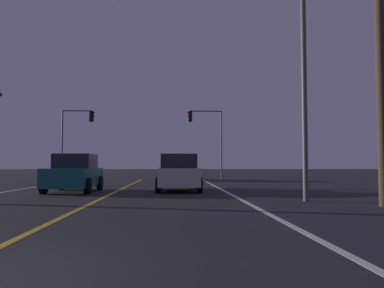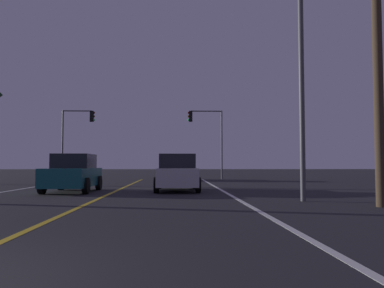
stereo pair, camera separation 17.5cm
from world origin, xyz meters
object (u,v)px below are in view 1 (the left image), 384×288
car_ahead_far (176,170)px  car_oncoming (75,173)px  car_lead_same_lane (179,173)px  utility_pole_right (380,31)px  street_lamp_right_near (290,45)px  traffic_light_near_left (77,128)px  traffic_light_near_right (206,128)px

car_ahead_far → car_oncoming: 13.68m
car_lead_same_lane → utility_pole_right: (5.86, -7.12, 4.35)m
car_lead_same_lane → street_lamp_right_near: street_lamp_right_near is taller
street_lamp_right_near → utility_pole_right: 2.84m
car_ahead_far → utility_pole_right: bearing=-163.2°
car_lead_same_lane → car_oncoming: bearing=94.6°
car_oncoming → traffic_light_near_left: bearing=-166.7°
car_ahead_far → traffic_light_near_right: traffic_light_near_right is taller
traffic_light_near_right → traffic_light_near_left: bearing=0.0°
traffic_light_near_left → utility_pole_right: size_ratio=0.59×
utility_pole_right → traffic_light_near_left: bearing=122.9°
car_ahead_far → traffic_light_near_left: 9.14m
car_oncoming → traffic_light_near_left: traffic_light_near_left is taller
car_lead_same_lane → traffic_light_near_right: (2.48, 14.68, 3.44)m
utility_pole_right → car_oncoming: bearing=147.4°
traffic_light_near_left → utility_pole_right: (14.11, -21.80, 0.95)m
traffic_light_near_right → street_lamp_right_near: (1.24, -19.95, 1.04)m
car_lead_same_lane → traffic_light_near_left: bearing=29.3°
car_lead_same_lane → traffic_light_near_right: size_ratio=0.74×
traffic_light_near_left → street_lamp_right_near: street_lamp_right_near is taller
car_ahead_far → car_lead_same_lane: 12.50m
car_lead_same_lane → car_ahead_far: bearing=0.2°
traffic_light_near_right → street_lamp_right_near: size_ratio=0.69×
traffic_light_near_right → utility_pole_right: utility_pole_right is taller
street_lamp_right_near → car_lead_same_lane: bearing=-54.8°
car_oncoming → utility_pole_right: (10.55, -6.74, 4.35)m
traffic_light_near_right → utility_pole_right: 22.08m
car_ahead_far → utility_pole_right: (5.92, -19.61, 4.35)m
car_ahead_far → traffic_light_near_right: 4.80m
car_oncoming → traffic_light_near_left: (-3.56, 15.06, 3.40)m
street_lamp_right_near → utility_pole_right: size_ratio=0.86×
car_oncoming → traffic_light_near_right: 17.02m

